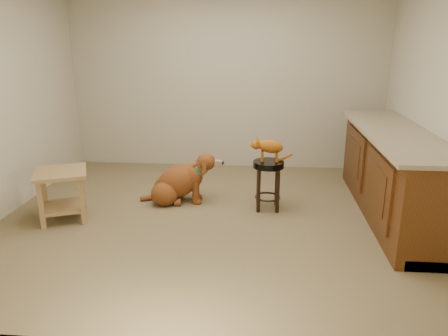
# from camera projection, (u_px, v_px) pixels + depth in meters

# --- Properties ---
(floor) EXTENTS (4.50, 4.00, 0.01)m
(floor) POSITION_uv_depth(u_px,v_px,m) (212.00, 219.00, 4.70)
(floor) COLOR brown
(floor) RESTS_ON ground
(room_shell) EXTENTS (4.54, 4.04, 2.62)m
(room_shell) POSITION_uv_depth(u_px,v_px,m) (210.00, 59.00, 4.21)
(room_shell) COLOR #B1AA8E
(room_shell) RESTS_ON ground
(cabinet_run) EXTENTS (0.70, 2.56, 0.94)m
(cabinet_run) POSITION_uv_depth(u_px,v_px,m) (394.00, 176.00, 4.70)
(cabinet_run) COLOR #4B270D
(cabinet_run) RESTS_ON ground
(padded_stool) EXTENTS (0.34, 0.34, 0.56)m
(padded_stool) POSITION_uv_depth(u_px,v_px,m) (268.00, 175.00, 4.86)
(padded_stool) COLOR black
(padded_stool) RESTS_ON ground
(wood_stool) EXTENTS (0.40, 0.40, 0.71)m
(wood_stool) POSITION_uv_depth(u_px,v_px,m) (373.00, 169.00, 5.20)
(wood_stool) COLOR brown
(wood_stool) RESTS_ON ground
(side_table) EXTENTS (0.68, 0.68, 0.54)m
(side_table) POSITION_uv_depth(u_px,v_px,m) (62.00, 188.00, 4.60)
(side_table) COLOR olive
(side_table) RESTS_ON ground
(golden_retriever) EXTENTS (1.00, 0.51, 0.63)m
(golden_retriever) POSITION_uv_depth(u_px,v_px,m) (179.00, 182.00, 5.12)
(golden_retriever) COLOR brown
(golden_retriever) RESTS_ON ground
(tabby_kitten) EXTENTS (0.48, 0.18, 0.30)m
(tabby_kitten) POSITION_uv_depth(u_px,v_px,m) (268.00, 147.00, 4.76)
(tabby_kitten) COLOR #91490E
(tabby_kitten) RESTS_ON padded_stool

